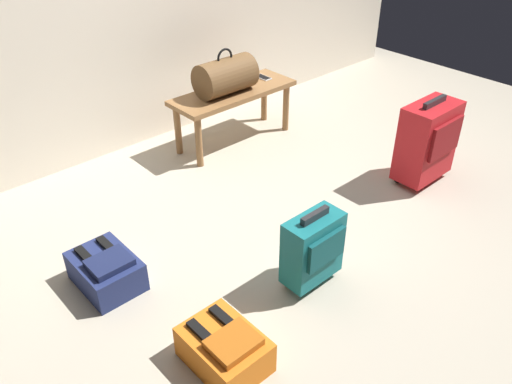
% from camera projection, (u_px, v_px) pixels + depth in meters
% --- Properties ---
extents(ground_plane, '(6.60, 6.60, 0.00)m').
position_uv_depth(ground_plane, '(280.00, 228.00, 3.19)').
color(ground_plane, '#B2A893').
extents(bench, '(1.00, 0.36, 0.43)m').
position_uv_depth(bench, '(234.00, 99.00, 3.95)').
color(bench, olive).
rests_on(bench, ground).
extents(duffel_bag_brown, '(0.44, 0.26, 0.34)m').
position_uv_depth(duffel_bag_brown, '(225.00, 76.00, 3.80)').
color(duffel_bag_brown, brown).
rests_on(duffel_bag_brown, bench).
extents(cell_phone, '(0.07, 0.14, 0.01)m').
position_uv_depth(cell_phone, '(263.00, 77.00, 4.13)').
color(cell_phone, silver).
rests_on(cell_phone, bench).
extents(suitcase_upright_red, '(0.41, 0.25, 0.61)m').
position_uv_depth(suitcase_upright_red, '(428.00, 141.00, 3.48)').
color(suitcase_upright_red, red).
rests_on(suitcase_upright_red, ground).
extents(suitcase_small_teal, '(0.32, 0.18, 0.46)m').
position_uv_depth(suitcase_small_teal, '(313.00, 248.00, 2.66)').
color(suitcase_small_teal, '#14666B').
rests_on(suitcase_small_teal, ground).
extents(backpack_navy, '(0.28, 0.38, 0.21)m').
position_uv_depth(backpack_navy, '(106.00, 270.00, 2.73)').
color(backpack_navy, navy).
rests_on(backpack_navy, ground).
extents(backpack_orange, '(0.28, 0.38, 0.21)m').
position_uv_depth(backpack_orange, '(225.00, 349.00, 2.30)').
color(backpack_orange, orange).
rests_on(backpack_orange, ground).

